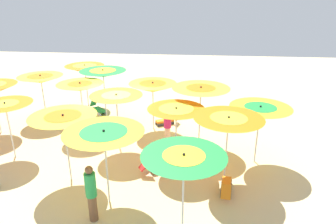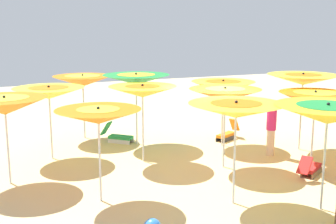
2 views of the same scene
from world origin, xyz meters
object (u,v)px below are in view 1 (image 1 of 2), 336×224
at_px(beachgoer_1, 91,193).
at_px(beach_umbrella_3, 103,74).
at_px(lounger_2, 226,187).
at_px(beachgoer_0, 168,125).
at_px(beach_umbrella_11, 104,138).
at_px(lounger_1, 167,120).
at_px(beach_umbrella_1, 201,92).
at_px(lounger_3, 158,166).
at_px(beach_umbrella_5, 228,123).
at_px(beach_umbrella_8, 80,87).
at_px(beach_umbrella_13, 5,108).
at_px(beach_umbrella_7, 116,99).
at_px(beach_umbrella_9, 41,79).
at_px(beach_umbrella_6, 176,114).
at_px(lounger_0, 98,109).
at_px(beach_umbrella_10, 184,161).
at_px(beach_umbrella_12, 63,120).
at_px(beach_umbrella_0, 260,111).
at_px(beach_umbrella_4, 85,69).

bearing_deg(beachgoer_1, beach_umbrella_3, -34.99).
height_order(lounger_2, beachgoer_0, beachgoer_0).
relative_size(beach_umbrella_11, lounger_1, 2.08).
xyz_separation_m(beach_umbrella_1, lounger_3, (1.40, 2.17, -2.09)).
xyz_separation_m(beach_umbrella_5, beachgoer_1, (3.73, 2.29, -1.19)).
height_order(beach_umbrella_8, lounger_2, beach_umbrella_8).
bearing_deg(beach_umbrella_13, beach_umbrella_7, -164.70).
xyz_separation_m(beach_umbrella_5, beach_umbrella_9, (8.47, -4.61, -0.07)).
relative_size(lounger_1, lounger_3, 0.95).
xyz_separation_m(beach_umbrella_6, beach_umbrella_13, (6.19, 0.12, 0.05)).
distance_m(beach_umbrella_7, lounger_0, 4.66).
distance_m(beach_umbrella_10, beach_umbrella_11, 2.47).
bearing_deg(beachgoer_0, beach_umbrella_12, 93.01).
bearing_deg(beachgoer_1, beach_umbrella_6, -80.76).
relative_size(beach_umbrella_3, beach_umbrella_5, 1.05).
xyz_separation_m(beach_umbrella_1, beach_umbrella_5, (-0.86, 2.50, -0.21)).
xyz_separation_m(beach_umbrella_11, lounger_1, (-1.13, -5.96, -1.92)).
xyz_separation_m(beach_umbrella_6, lounger_2, (-1.71, 1.62, -1.75)).
distance_m(beach_umbrella_0, beach_umbrella_11, 5.52).
xyz_separation_m(lounger_0, beachgoer_0, (-3.96, 3.32, 0.70)).
bearing_deg(beach_umbrella_5, beach_umbrella_11, 22.90).
bearing_deg(beachgoer_0, beach_umbrella_4, 8.50).
bearing_deg(beachgoer_1, beach_umbrella_9, -14.29).
distance_m(beach_umbrella_3, beach_umbrella_11, 6.96).
relative_size(beach_umbrella_1, beach_umbrella_3, 1.03).
distance_m(beach_umbrella_7, beach_umbrella_13, 3.97).
bearing_deg(beach_umbrella_0, beach_umbrella_4, -32.93).
distance_m(beach_umbrella_8, beach_umbrella_9, 2.82).
bearing_deg(lounger_3, beachgoer_1, -150.67).
bearing_deg(beach_umbrella_5, beach_umbrella_1, -71.01).
distance_m(beach_umbrella_3, beach_umbrella_5, 7.59).
bearing_deg(lounger_2, lounger_1, 31.86).
height_order(beach_umbrella_10, beach_umbrella_11, beach_umbrella_11).
distance_m(beach_umbrella_4, beach_umbrella_11, 8.90).
relative_size(beach_umbrella_0, beach_umbrella_5, 0.96).
relative_size(beach_umbrella_4, beach_umbrella_6, 1.04).
bearing_deg(lounger_2, beach_umbrella_10, 151.70).
height_order(beach_umbrella_5, beach_umbrella_7, beach_umbrella_5).
relative_size(beach_umbrella_4, beach_umbrella_9, 1.03).
height_order(beach_umbrella_8, lounger_3, beach_umbrella_8).
relative_size(beach_umbrella_1, beach_umbrella_9, 1.12).
bearing_deg(beach_umbrella_1, beach_umbrella_8, -8.46).
distance_m(beach_umbrella_6, beachgoer_0, 1.74).
bearing_deg(beachgoer_0, beach_umbrella_0, -145.44).
bearing_deg(beach_umbrella_4, beach_umbrella_0, 147.07).
distance_m(beach_umbrella_5, lounger_1, 5.41).
bearing_deg(beach_umbrella_6, beach_umbrella_9, -28.39).
bearing_deg(beach_umbrella_9, beach_umbrella_10, 135.37).
distance_m(beach_umbrella_4, lounger_0, 2.33).
height_order(beach_umbrella_7, lounger_1, beach_umbrella_7).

